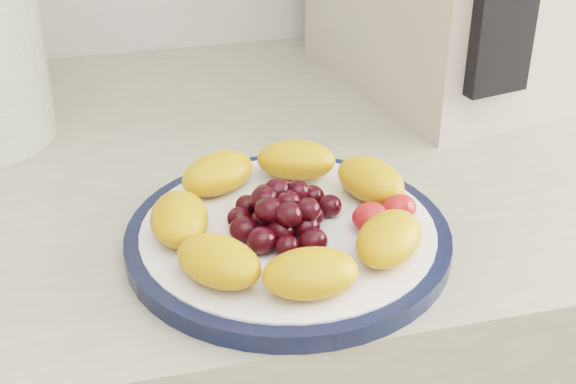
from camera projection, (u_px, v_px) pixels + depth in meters
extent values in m
cylinder|color=#111833|center=(288.00, 238.00, 0.64)|extent=(0.26, 0.26, 0.01)
cylinder|color=white|center=(288.00, 237.00, 0.64)|extent=(0.23, 0.23, 0.02)
ellipsoid|color=orange|center=(371.00, 180.00, 0.67)|extent=(0.07, 0.08, 0.03)
ellipsoid|color=orange|center=(296.00, 160.00, 0.70)|extent=(0.08, 0.06, 0.03)
ellipsoid|color=orange|center=(218.00, 173.00, 0.68)|extent=(0.08, 0.07, 0.03)
ellipsoid|color=orange|center=(179.00, 219.00, 0.61)|extent=(0.05, 0.07, 0.03)
ellipsoid|color=orange|center=(219.00, 261.00, 0.56)|extent=(0.08, 0.08, 0.03)
ellipsoid|color=orange|center=(310.00, 273.00, 0.55)|extent=(0.07, 0.05, 0.03)
ellipsoid|color=orange|center=(389.00, 238.00, 0.59)|extent=(0.08, 0.08, 0.03)
ellipsoid|color=black|center=(288.00, 218.00, 0.63)|extent=(0.02, 0.02, 0.02)
ellipsoid|color=black|center=(312.00, 215.00, 0.63)|extent=(0.02, 0.02, 0.02)
ellipsoid|color=black|center=(295.00, 205.00, 0.64)|extent=(0.02, 0.02, 0.02)
ellipsoid|color=black|center=(271.00, 208.00, 0.64)|extent=(0.02, 0.02, 0.02)
ellipsoid|color=black|center=(263.00, 221.00, 0.62)|extent=(0.02, 0.02, 0.02)
ellipsoid|color=black|center=(281.00, 230.00, 0.61)|extent=(0.02, 0.02, 0.02)
ellipsoid|color=black|center=(306.00, 227.00, 0.61)|extent=(0.02, 0.02, 0.02)
ellipsoid|color=black|center=(330.00, 206.00, 0.64)|extent=(0.02, 0.02, 0.02)
ellipsoid|color=black|center=(312.00, 196.00, 0.66)|extent=(0.02, 0.02, 0.02)
ellipsoid|color=black|center=(289.00, 193.00, 0.66)|extent=(0.02, 0.02, 0.02)
ellipsoid|color=black|center=(265.00, 196.00, 0.66)|extent=(0.02, 0.02, 0.02)
ellipsoid|color=black|center=(247.00, 206.00, 0.64)|extent=(0.02, 0.02, 0.02)
ellipsoid|color=black|center=(239.00, 218.00, 0.63)|extent=(0.02, 0.02, 0.02)
ellipsoid|color=black|center=(244.00, 230.00, 0.61)|extent=(0.02, 0.02, 0.02)
ellipsoid|color=black|center=(262.00, 240.00, 0.60)|extent=(0.02, 0.02, 0.02)
ellipsoid|color=black|center=(287.00, 246.00, 0.59)|extent=(0.02, 0.02, 0.02)
ellipsoid|color=black|center=(313.00, 241.00, 0.60)|extent=(0.02, 0.02, 0.02)
ellipsoid|color=black|center=(288.00, 202.00, 0.62)|extent=(0.02, 0.02, 0.02)
ellipsoid|color=black|center=(298.00, 191.00, 0.63)|extent=(0.02, 0.02, 0.02)
ellipsoid|color=black|center=(277.00, 191.00, 0.63)|extent=(0.02, 0.02, 0.02)
ellipsoid|color=black|center=(264.00, 199.00, 0.62)|extent=(0.02, 0.02, 0.02)
ellipsoid|color=black|center=(269.00, 210.00, 0.61)|extent=(0.02, 0.02, 0.02)
ellipsoid|color=black|center=(289.00, 215.00, 0.60)|extent=(0.02, 0.02, 0.02)
ellipsoid|color=black|center=(308.00, 210.00, 0.61)|extent=(0.02, 0.02, 0.02)
ellipsoid|color=red|center=(370.00, 217.00, 0.62)|extent=(0.03, 0.03, 0.02)
ellipsoid|color=red|center=(399.00, 209.00, 0.63)|extent=(0.04, 0.03, 0.02)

